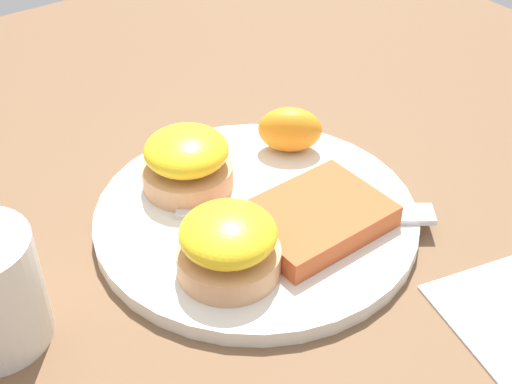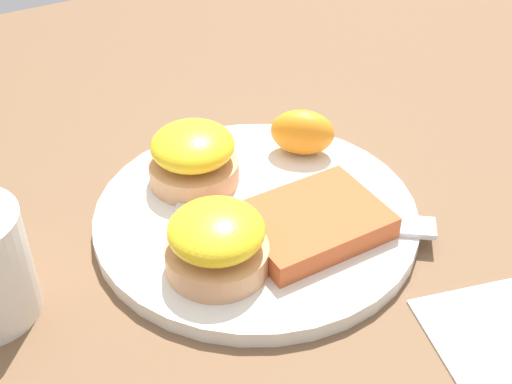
{
  "view_description": "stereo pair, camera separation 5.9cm",
  "coord_description": "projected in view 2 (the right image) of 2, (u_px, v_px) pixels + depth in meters",
  "views": [
    {
      "loc": [
        0.28,
        0.38,
        0.4
      ],
      "look_at": [
        0.0,
        0.0,
        0.03
      ],
      "focal_mm": 50.0,
      "sensor_mm": 36.0,
      "label": 1
    },
    {
      "loc": [
        0.23,
        0.41,
        0.4
      ],
      "look_at": [
        0.0,
        0.0,
        0.03
      ],
      "focal_mm": 50.0,
      "sensor_mm": 36.0,
      "label": 2
    }
  ],
  "objects": [
    {
      "name": "plate",
      "position": [
        256.0,
        217.0,
        0.61
      ],
      "size": [
        0.28,
        0.28,
        0.01
      ],
      "primitive_type": "cylinder",
      "color": "silver",
      "rests_on": "ground_plane"
    },
    {
      "name": "fork",
      "position": [
        322.0,
        220.0,
        0.59
      ],
      "size": [
        0.19,
        0.14,
        0.0
      ],
      "color": "silver",
      "rests_on": "plate"
    },
    {
      "name": "sandwich_benedict_right",
      "position": [
        217.0,
        242.0,
        0.54
      ],
      "size": [
        0.08,
        0.08,
        0.05
      ],
      "color": "tan",
      "rests_on": "plate"
    },
    {
      "name": "orange_wedge",
      "position": [
        302.0,
        132.0,
        0.66
      ],
      "size": [
        0.07,
        0.07,
        0.04
      ],
      "primitive_type": "ellipsoid",
      "rotation": [
        0.0,
        0.0,
        5.6
      ],
      "color": "orange",
      "rests_on": "plate"
    },
    {
      "name": "ground_plane",
      "position": [
        256.0,
        223.0,
        0.62
      ],
      "size": [
        1.1,
        1.1,
        0.0
      ],
      "primitive_type": "plane",
      "color": "brown"
    },
    {
      "name": "sandwich_benedict_left",
      "position": [
        193.0,
        157.0,
        0.63
      ],
      "size": [
        0.08,
        0.08,
        0.05
      ],
      "color": "tan",
      "rests_on": "plate"
    },
    {
      "name": "hashbrown_patty",
      "position": [
        312.0,
        222.0,
        0.58
      ],
      "size": [
        0.12,
        0.09,
        0.02
      ],
      "primitive_type": "cube",
      "rotation": [
        0.0,
        0.0,
        0.03
      ],
      "color": "#BC552B",
      "rests_on": "plate"
    },
    {
      "name": "napkin",
      "position": [
        510.0,
        340.0,
        0.51
      ],
      "size": [
        0.13,
        0.13,
        0.0
      ],
      "primitive_type": "cube",
      "rotation": [
        0.0,
        0.0,
        -0.23
      ],
      "color": "white",
      "rests_on": "ground_plane"
    }
  ]
}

